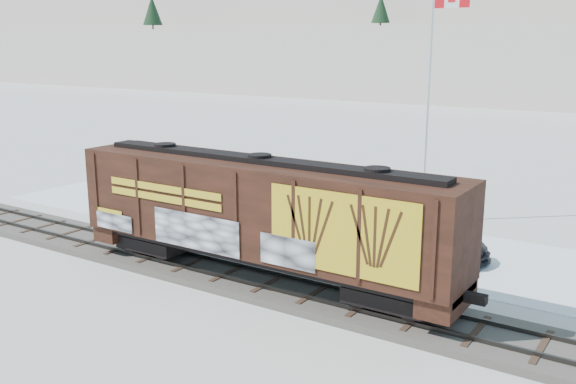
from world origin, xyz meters
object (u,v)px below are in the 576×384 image
Objects in this scene: hopper_railcar at (260,211)px; car_white at (249,204)px; car_silver at (197,199)px; flagpole at (428,137)px; car_dark at (432,238)px.

hopper_railcar reaches higher than car_white.
hopper_railcar is 3.39× the size of car_silver.
hopper_railcar is 3.41× the size of car_white.
car_white is at bearing -151.53° from flagpole.
flagpole is 6.74m from car_dark.
car_silver is 3.15m from car_white.
car_dark is (13.66, 0.19, -0.03)m from car_silver.
hopper_railcar is 12.57m from flagpole.
car_silver reaches higher than car_white.
hopper_railcar is 10.36m from car_white.
hopper_railcar is at bearing -126.81° from car_white.
flagpole reaches higher than car_silver.
hopper_railcar is at bearing -122.06° from car_silver.
flagpole is 13.04m from car_silver.
car_white is (-6.38, 7.85, -2.22)m from hopper_railcar.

